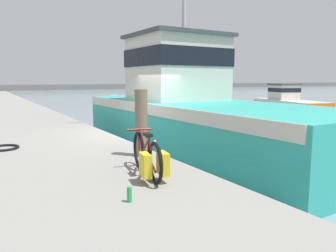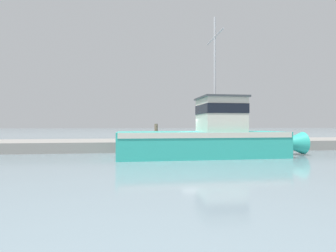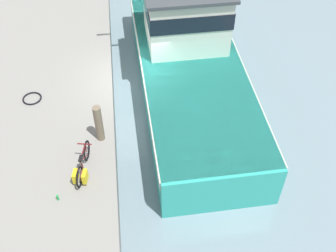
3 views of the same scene
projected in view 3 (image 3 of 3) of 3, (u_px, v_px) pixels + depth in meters
name	position (u px, v px, depth m)	size (l,w,h in m)	color
ground_plane	(137.00, 94.00, 16.42)	(320.00, 320.00, 0.00)	gray
dock_pier	(39.00, 94.00, 15.83)	(5.58, 80.00, 0.78)	gray
fishing_boat_main	(188.00, 57.00, 15.83)	(3.87, 12.68, 9.15)	teal
bicycle_touring	(82.00, 167.00, 12.50)	(0.62, 1.64, 0.72)	black
mooring_post	(99.00, 123.00, 13.25)	(0.26, 0.26, 1.38)	#756651
hose_coil	(32.00, 98.00, 15.03)	(0.68, 0.68, 0.05)	black
water_bottle_by_bike	(58.00, 198.00, 12.02)	(0.06, 0.06, 0.20)	green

